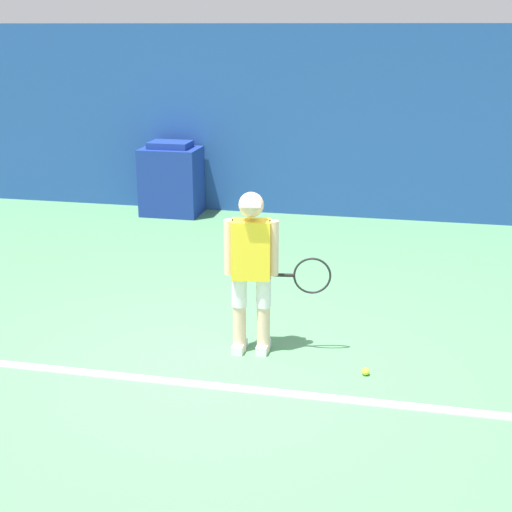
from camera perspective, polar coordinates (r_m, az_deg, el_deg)
ground_plane at (r=6.38m, az=-3.33°, el=-8.69°), size 24.00×24.00×0.00m
back_wall at (r=11.11m, az=4.04°, el=10.61°), size 24.00×0.10×2.89m
court_baseline at (r=6.05m, az=-4.32°, el=-10.24°), size 21.60×0.10×0.01m
tennis_player at (r=6.32m, az=-0.24°, el=-0.85°), size 0.95×0.31×1.50m
tennis_ball at (r=6.25m, az=8.76°, el=-9.12°), size 0.07×0.07×0.07m
covered_chair at (r=11.32m, az=-6.78°, el=6.08°), size 0.90×0.66×1.15m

